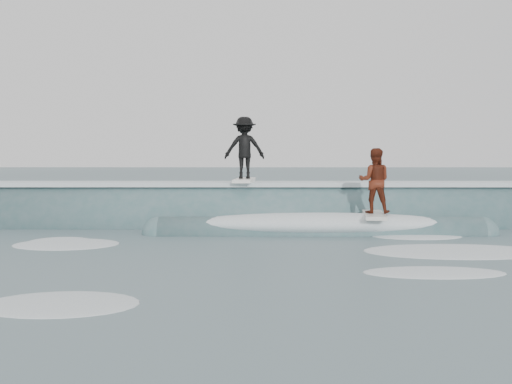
{
  "coord_description": "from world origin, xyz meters",
  "views": [
    {
      "loc": [
        0.06,
        -13.53,
        2.25
      ],
      "look_at": [
        0.0,
        3.48,
        1.1
      ],
      "focal_mm": 40.0,
      "sensor_mm": 36.0,
      "label": 1
    }
  ],
  "objects": [
    {
      "name": "far_swells",
      "position": [
        -2.11,
        17.65,
        0.0
      ],
      "size": [
        41.88,
        8.65,
        0.8
      ],
      "color": "#3C6365",
      "rests_on": "ground"
    },
    {
      "name": "ground",
      "position": [
        0.0,
        0.0,
        0.0
      ],
      "size": [
        160.0,
        160.0,
        0.0
      ],
      "primitive_type": "plane",
      "color": "#425960",
      "rests_on": "ground"
    },
    {
      "name": "surfer_black",
      "position": [
        -0.37,
        4.48,
        2.37
      ],
      "size": [
        1.31,
        2.04,
        2.05
      ],
      "color": "white",
      "rests_on": "ground"
    },
    {
      "name": "breaking_wave",
      "position": [
        0.19,
        4.25,
        0.04
      ],
      "size": [
        20.69,
        4.07,
        2.58
      ],
      "color": "#3C6365",
      "rests_on": "ground"
    },
    {
      "name": "surfer_red",
      "position": [
        3.3,
        2.28,
        1.41
      ],
      "size": [
        0.99,
        2.05,
        1.91
      ],
      "color": "silver",
      "rests_on": "ground"
    },
    {
      "name": "whitewater",
      "position": [
        1.18,
        -0.97,
        0.0
      ],
      "size": [
        12.59,
        8.71,
        0.1
      ],
      "color": "white",
      "rests_on": "ground"
    }
  ]
}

